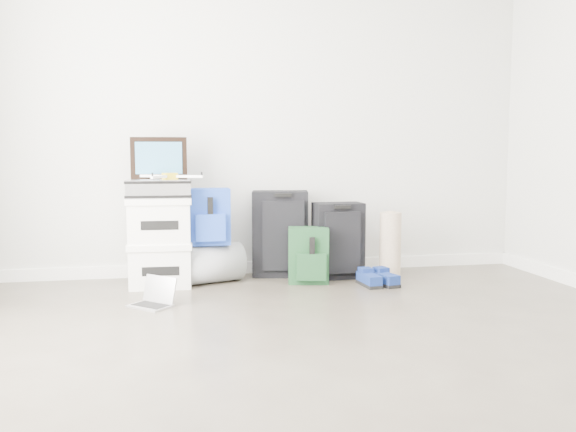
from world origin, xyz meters
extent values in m
plane|color=#3E352D|center=(0.00, 0.00, 0.00)|extent=(5.00, 5.00, 0.00)
cube|color=silver|center=(0.00, 2.50, 1.35)|extent=(4.50, 0.02, 2.70)
cube|color=white|center=(0.00, 2.49, 0.05)|extent=(4.50, 0.02, 0.10)
cube|color=white|center=(-0.85, 2.13, 0.15)|extent=(0.47, 0.38, 0.30)
cube|color=white|center=(-0.85, 2.13, 0.32)|extent=(0.49, 0.41, 0.05)
cube|color=white|center=(-0.85, 2.13, 0.49)|extent=(0.47, 0.38, 0.30)
cube|color=white|center=(-0.85, 2.13, 0.66)|extent=(0.49, 0.41, 0.05)
cube|color=#B2B2B7|center=(-0.85, 2.13, 0.75)|extent=(0.48, 0.36, 0.14)
cube|color=black|center=(-0.85, 2.23, 0.98)|extent=(0.43, 0.03, 0.32)
cube|color=#26679B|center=(-0.85, 2.21, 0.98)|extent=(0.35, 0.01, 0.24)
cube|color=gold|center=(-0.77, 2.11, 0.84)|extent=(0.12, 0.12, 0.05)
cube|color=white|center=(-0.70, 2.23, 0.84)|extent=(0.14, 0.25, 0.02)
cube|color=white|center=(-0.89, 2.17, 0.84)|extent=(0.25, 0.14, 0.02)
cube|color=white|center=(-0.83, 1.99, 0.84)|extent=(0.14, 0.25, 0.02)
cube|color=white|center=(-0.65, 2.05, 0.84)|extent=(0.25, 0.14, 0.02)
cylinder|color=gray|center=(-0.47, 2.17, 0.15)|extent=(0.57, 0.46, 0.31)
cube|color=#1A4CAC|center=(-0.47, 2.15, 0.53)|extent=(0.31, 0.19, 0.43)
cube|color=#1A4CAC|center=(-0.47, 2.05, 0.45)|extent=(0.23, 0.07, 0.21)
cube|color=black|center=(0.12, 2.35, 0.35)|extent=(0.49, 0.33, 0.70)
cube|color=black|center=(0.12, 2.20, 0.35)|extent=(0.34, 0.09, 0.56)
cube|color=black|center=(0.12, 2.21, 0.68)|extent=(0.14, 0.05, 0.03)
cube|color=#13351B|center=(0.29, 2.02, 0.22)|extent=(0.34, 0.24, 0.44)
cube|color=#13351B|center=(0.29, 1.92, 0.14)|extent=(0.24, 0.11, 0.21)
cube|color=black|center=(0.57, 2.16, 0.31)|extent=(0.40, 0.24, 0.61)
cube|color=black|center=(0.57, 2.04, 0.31)|extent=(0.29, 0.05, 0.49)
cube|color=black|center=(0.57, 2.04, 0.59)|extent=(0.13, 0.03, 0.03)
cube|color=black|center=(0.72, 1.82, 0.01)|extent=(0.13, 0.29, 0.03)
cube|color=navy|center=(0.72, 1.82, 0.06)|extent=(0.13, 0.28, 0.07)
cube|color=black|center=(0.84, 1.82, 0.01)|extent=(0.18, 0.30, 0.03)
cube|color=navy|center=(0.84, 1.82, 0.06)|extent=(0.17, 0.29, 0.07)
cylinder|color=tan|center=(0.99, 2.11, 0.27)|extent=(0.17, 0.17, 0.53)
cube|color=silver|center=(-0.91, 1.48, 0.01)|extent=(0.32, 0.32, 0.01)
cube|color=black|center=(-0.91, 1.48, 0.01)|extent=(0.26, 0.25, 0.00)
cube|color=black|center=(-0.85, 1.55, 0.10)|extent=(0.20, 0.19, 0.18)
camera|label=1|loc=(-0.77, -2.57, 1.02)|focal=38.00mm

